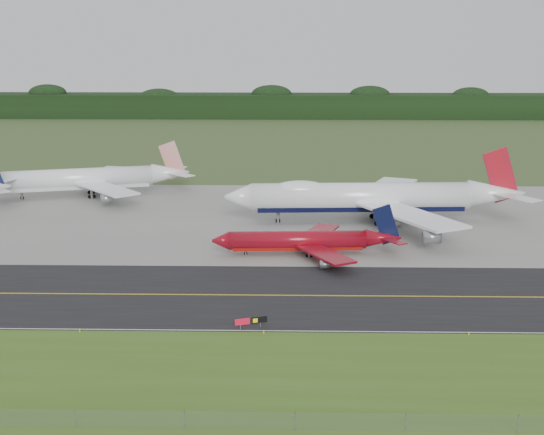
{
  "coord_description": "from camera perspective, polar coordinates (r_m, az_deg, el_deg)",
  "views": [
    {
      "loc": [
        5.11,
        -122.58,
        41.89
      ],
      "look_at": [
        1.97,
        22.0,
        6.98
      ],
      "focal_mm": 50.0,
      "sensor_mm": 36.0,
      "label": 1
    }
  ],
  "objects": [
    {
      "name": "jet_star_tail",
      "position": [
        206.92,
        -13.55,
        2.84
      ],
      "size": [
        52.9,
        43.29,
        14.16
      ],
      "color": "white",
      "rests_on": "ground"
    },
    {
      "name": "perimeter_fence",
      "position": [
        85.16,
        -2.43,
        -15.06
      ],
      "size": [
        320.0,
        0.1,
        320.0
      ],
      "color": "slate",
      "rests_on": "ground"
    },
    {
      "name": "horizon_treeline",
      "position": [
        398.04,
        0.51,
        8.32
      ],
      "size": [
        700.0,
        25.0,
        12.0
      ],
      "color": "black",
      "rests_on": "ground"
    },
    {
      "name": "jet_red_737",
      "position": [
        148.01,
        2.72,
        -1.77
      ],
      "size": [
        37.15,
        30.27,
        10.03
      ],
      "color": "maroon",
      "rests_on": "ground"
    },
    {
      "name": "edge_marker_left",
      "position": [
        114.28,
        -14.27,
        -8.24
      ],
      "size": [
        0.16,
        0.16,
        0.5
      ],
      "primitive_type": "cylinder",
      "color": "yellow",
      "rests_on": "ground"
    },
    {
      "name": "edge_marker_center",
      "position": [
        110.3,
        -0.64,
        -8.61
      ],
      "size": [
        0.16,
        0.16,
        0.5
      ],
      "primitive_type": "cylinder",
      "color": "yellow",
      "rests_on": "ground"
    },
    {
      "name": "taxiway_edge_line",
      "position": [
        111.37,
        -1.5,
        -8.51
      ],
      "size": [
        400.0,
        0.25,
        0.0
      ],
      "primitive_type": "cube",
      "color": "silver",
      "rests_on": "taxiway"
    },
    {
      "name": "apron",
      "position": [
        178.63,
        -0.43,
        0.01
      ],
      "size": [
        400.0,
        78.0,
        0.01
      ],
      "primitive_type": "cube",
      "color": "gray",
      "rests_on": "ground"
    },
    {
      "name": "grass_verge",
      "position": [
        97.21,
        -1.93,
        -11.96
      ],
      "size": [
        400.0,
        30.0,
        0.01
      ],
      "primitive_type": "cube",
      "color": "#3B5E1B",
      "rests_on": "ground"
    },
    {
      "name": "edge_marker_right",
      "position": [
        113.27,
        14.6,
        -8.46
      ],
      "size": [
        0.16,
        0.16,
        0.5
      ],
      "primitive_type": "cylinder",
      "color": "yellow",
      "rests_on": "ground"
    },
    {
      "name": "jet_ba_747",
      "position": [
        174.15,
        7.48,
        1.53
      ],
      "size": [
        69.05,
        57.14,
        17.36
      ],
      "color": "white",
      "rests_on": "ground"
    },
    {
      "name": "taxiway_sign",
      "position": [
        111.88,
        -1.6,
        -7.79
      ],
      "size": [
        4.67,
        1.78,
        1.63
      ],
      "color": "slate",
      "rests_on": "ground"
    },
    {
      "name": "taxiway",
      "position": [
        125.86,
        -1.16,
        -5.87
      ],
      "size": [
        400.0,
        32.0,
        0.02
      ],
      "primitive_type": "cube",
      "color": "black",
      "rests_on": "ground"
    },
    {
      "name": "ground",
      "position": [
        129.64,
        -1.09,
        -5.28
      ],
      "size": [
        600.0,
        600.0,
        0.0
      ],
      "primitive_type": "plane",
      "color": "#364F25",
      "rests_on": "ground"
    },
    {
      "name": "taxiway_centreline",
      "position": [
        125.85,
        -1.16,
        -5.86
      ],
      "size": [
        400.0,
        0.4,
        0.0
      ],
      "primitive_type": "cube",
      "color": "gold",
      "rests_on": "taxiway"
    }
  ]
}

